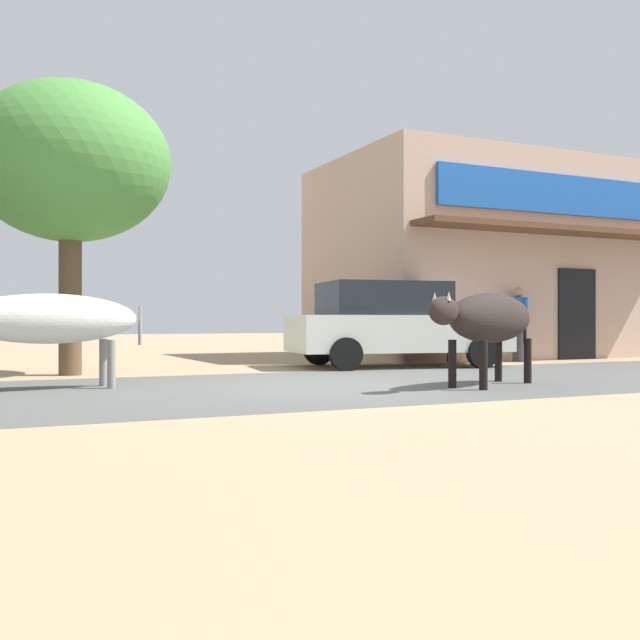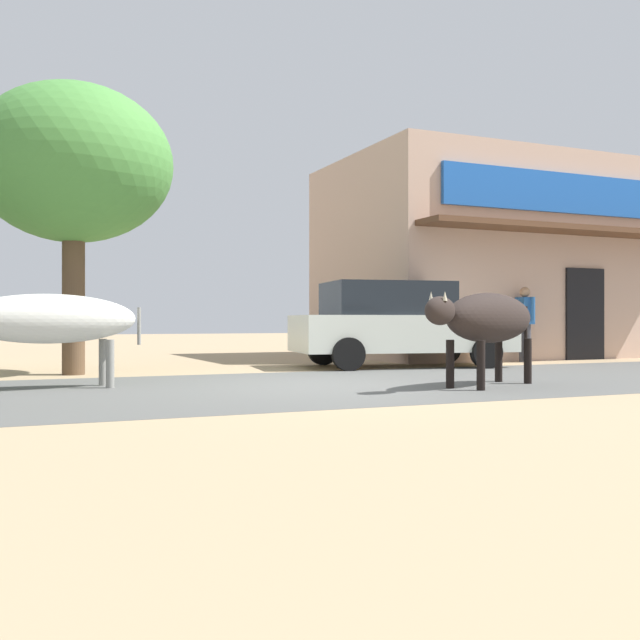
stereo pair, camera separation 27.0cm
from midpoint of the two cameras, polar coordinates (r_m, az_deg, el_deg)
name	(u,v)px [view 1 (the left image)]	position (r m, az deg, el deg)	size (l,w,h in m)	color
ground	(327,385)	(10.30, -0.23, -5.05)	(80.00, 80.00, 0.00)	tan
asphalt_road	(327,385)	(10.30, -0.23, -5.04)	(72.00, 5.23, 0.00)	#535351
storefront_right_club	(481,262)	(19.64, 11.89, 4.42)	(7.83, 6.15, 4.85)	tan
roadside_tree	(70,164)	(13.13, -19.28, 11.29)	(3.26, 3.26, 4.81)	brown
parked_hatchback_car	(393,323)	(14.45, 5.11, -0.26)	(4.39, 2.51, 1.64)	silver
cow_near_brown	(44,320)	(10.23, -21.25, 0.01)	(2.87, 0.82, 1.25)	silver
cow_far_dark	(489,319)	(10.38, 12.18, 0.08)	(2.57, 1.54, 1.28)	#2A211E
pedestrian_by_shop	(518,318)	(16.61, 14.61, 0.14)	(0.32, 0.61, 1.62)	#3F3F47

